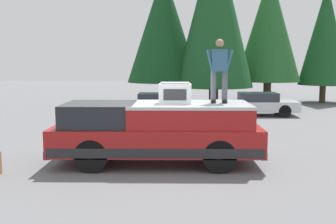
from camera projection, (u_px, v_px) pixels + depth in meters
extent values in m
plane|color=slate|center=(162.00, 164.00, 11.06)|extent=(90.00, 90.00, 0.00)
cube|color=maroon|center=(157.00, 138.00, 11.00)|extent=(2.00, 5.50, 0.70)
cube|color=#232326|center=(157.00, 145.00, 11.02)|extent=(2.01, 5.39, 0.24)
cube|color=black|center=(100.00, 114.00, 10.94)|extent=(1.84, 1.87, 0.60)
cube|color=maroon|center=(189.00, 116.00, 10.91)|extent=(1.92, 3.19, 0.52)
cube|color=#B7BABF|center=(190.00, 105.00, 10.87)|extent=(1.94, 3.19, 0.08)
cube|color=#232326|center=(57.00, 148.00, 11.07)|extent=(1.96, 0.16, 0.20)
cube|color=#B2B5BA|center=(257.00, 148.00, 11.00)|extent=(1.96, 0.16, 0.20)
cylinder|color=black|center=(91.00, 156.00, 10.21)|extent=(0.30, 0.84, 0.84)
cylinder|color=black|center=(103.00, 142.00, 11.90)|extent=(0.30, 0.84, 0.84)
cylinder|color=black|center=(219.00, 156.00, 10.17)|extent=(0.30, 0.84, 0.84)
cylinder|color=black|center=(213.00, 142.00, 11.86)|extent=(0.30, 0.84, 0.84)
cube|color=silver|center=(175.00, 94.00, 10.77)|extent=(0.64, 0.84, 0.52)
cube|color=#2D2D30|center=(175.00, 95.00, 10.45)|extent=(0.01, 0.59, 0.29)
cube|color=#99999E|center=(175.00, 83.00, 10.74)|extent=(0.58, 0.76, 0.04)
cylinder|color=#4C515B|center=(225.00, 87.00, 10.90)|extent=(0.15, 0.15, 0.84)
cube|color=black|center=(225.00, 102.00, 10.91)|extent=(0.26, 0.11, 0.08)
cylinder|color=#4C515B|center=(213.00, 87.00, 10.91)|extent=(0.15, 0.15, 0.84)
cube|color=black|center=(213.00, 102.00, 10.92)|extent=(0.26, 0.11, 0.08)
cube|color=#335B7A|center=(219.00, 60.00, 10.82)|extent=(0.24, 0.40, 0.58)
sphere|color=#A37A5B|center=(220.00, 43.00, 10.76)|extent=(0.22, 0.22, 0.22)
cylinder|color=#335B7A|center=(229.00, 60.00, 10.78)|extent=(0.09, 0.23, 0.58)
cylinder|color=#335B7A|center=(210.00, 60.00, 10.79)|extent=(0.09, 0.23, 0.58)
cube|color=silver|center=(256.00, 106.00, 20.71)|extent=(1.64, 4.10, 0.50)
cube|color=#282D38|center=(258.00, 97.00, 20.65)|extent=(1.31, 1.89, 0.42)
cylinder|color=black|center=(233.00, 111.00, 20.04)|extent=(0.20, 0.62, 0.62)
cylinder|color=black|center=(229.00, 108.00, 21.47)|extent=(0.20, 0.62, 0.62)
cylinder|color=black|center=(285.00, 111.00, 20.00)|extent=(0.20, 0.62, 0.62)
cylinder|color=black|center=(277.00, 108.00, 21.43)|extent=(0.20, 0.62, 0.62)
cube|color=navy|center=(156.00, 107.00, 20.29)|extent=(1.64, 4.10, 0.50)
cube|color=#282D38|center=(158.00, 98.00, 20.24)|extent=(1.31, 1.89, 0.42)
cylinder|color=black|center=(129.00, 112.00, 19.62)|extent=(0.20, 0.62, 0.62)
cylinder|color=black|center=(132.00, 109.00, 21.05)|extent=(0.20, 0.62, 0.62)
cylinder|color=black|center=(182.00, 112.00, 19.59)|extent=(0.20, 0.62, 0.62)
cylinder|color=black|center=(181.00, 109.00, 21.01)|extent=(0.20, 0.62, 0.62)
cylinder|color=#4C3826|center=(322.00, 94.00, 26.90)|extent=(0.39, 0.39, 1.19)
cone|color=#194C23|center=(325.00, 34.00, 26.41)|extent=(3.24, 3.24, 6.50)
cylinder|color=#4C3826|center=(267.00, 92.00, 26.86)|extent=(0.50, 0.50, 1.41)
cone|color=#235B28|center=(269.00, 26.00, 26.33)|extent=(4.13, 4.13, 7.06)
cylinder|color=#4C3826|center=(213.00, 96.00, 25.06)|extent=(0.57, 0.57, 1.17)
cone|color=#194C23|center=(215.00, 9.00, 24.40)|extent=(4.72, 4.72, 9.34)
cylinder|color=#4C3826|center=(164.00, 93.00, 26.08)|extent=(0.55, 0.55, 1.41)
cone|color=#14421E|center=(164.00, 27.00, 25.56)|extent=(4.56, 4.56, 6.91)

